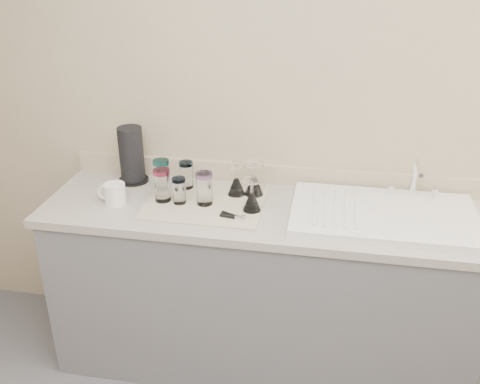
% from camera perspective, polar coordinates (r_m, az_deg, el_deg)
% --- Properties ---
extents(room_envelope, '(3.54, 3.50, 2.52)m').
position_cam_1_polar(room_envelope, '(1.14, -5.70, 0.16)').
color(room_envelope, '#56565B').
rests_on(room_envelope, ground).
extents(counter_unit, '(2.06, 0.62, 0.90)m').
position_cam_1_polar(counter_unit, '(2.72, 2.18, -10.16)').
color(counter_unit, slate).
rests_on(counter_unit, ground).
extents(sink_unit, '(0.82, 0.50, 0.22)m').
position_cam_1_polar(sink_unit, '(2.48, 15.13, -2.33)').
color(sink_unit, white).
rests_on(sink_unit, counter_unit).
extents(dish_towel, '(0.55, 0.42, 0.01)m').
position_cam_1_polar(dish_towel, '(2.53, -3.75, -1.22)').
color(dish_towel, beige).
rests_on(dish_towel, counter_unit).
extents(tumbler_teal, '(0.08, 0.08, 0.16)m').
position_cam_1_polar(tumbler_teal, '(2.65, -8.34, 1.82)').
color(tumbler_teal, white).
rests_on(tumbler_teal, dish_towel).
extents(tumbler_cyan, '(0.07, 0.07, 0.14)m').
position_cam_1_polar(tumbler_cyan, '(2.66, -5.74, 1.85)').
color(tumbler_cyan, white).
rests_on(tumbler_cyan, dish_towel).
extents(tumbler_magenta, '(0.08, 0.08, 0.16)m').
position_cam_1_polar(tumbler_magenta, '(2.54, -8.30, 0.75)').
color(tumbler_magenta, white).
rests_on(tumbler_magenta, dish_towel).
extents(tumbler_blue, '(0.06, 0.06, 0.13)m').
position_cam_1_polar(tumbler_blue, '(2.51, -6.51, 0.17)').
color(tumbler_blue, white).
rests_on(tumbler_blue, dish_towel).
extents(tumbler_lavender, '(0.08, 0.08, 0.16)m').
position_cam_1_polar(tumbler_lavender, '(2.48, -3.82, 0.40)').
color(tumbler_lavender, white).
rests_on(tumbler_lavender, dish_towel).
extents(goblet_back_left, '(0.09, 0.09, 0.16)m').
position_cam_1_polar(goblet_back_left, '(2.58, -0.39, 0.83)').
color(goblet_back_left, white).
rests_on(goblet_back_left, dish_towel).
extents(goblet_back_right, '(0.09, 0.09, 0.16)m').
position_cam_1_polar(goblet_back_right, '(2.58, 1.51, 0.89)').
color(goblet_back_right, white).
rests_on(goblet_back_right, dish_towel).
extents(goblet_front_right, '(0.09, 0.09, 0.15)m').
position_cam_1_polar(goblet_front_right, '(2.43, 1.27, -0.84)').
color(goblet_front_right, white).
rests_on(goblet_front_right, dish_towel).
extents(can_opener, '(0.12, 0.07, 0.02)m').
position_cam_1_polar(can_opener, '(2.38, -0.73, -2.61)').
color(can_opener, silver).
rests_on(can_opener, dish_towel).
extents(white_mug, '(0.14, 0.10, 0.10)m').
position_cam_1_polar(white_mug, '(2.58, -13.26, -0.18)').
color(white_mug, white).
rests_on(white_mug, counter_unit).
extents(paper_towel_roll, '(0.15, 0.15, 0.29)m').
position_cam_1_polar(paper_towel_roll, '(2.76, -11.50, 3.84)').
color(paper_towel_roll, black).
rests_on(paper_towel_roll, counter_unit).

